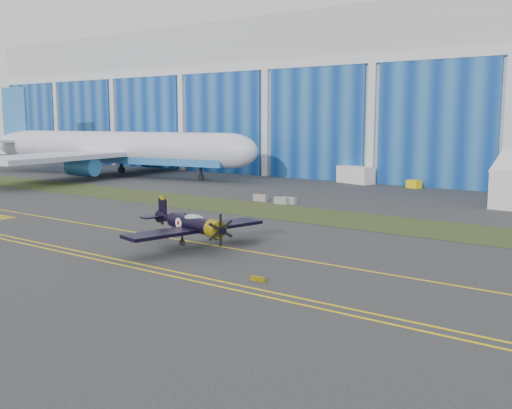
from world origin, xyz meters
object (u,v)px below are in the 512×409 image
Objects in this scene: jetliner at (116,113)px; shipping_container at (356,175)px; tug at (414,184)px; warbird at (192,224)px.

shipping_container is (43.22, 15.17, -10.57)m from jetliner.
shipping_container is 10.90m from tug.
jetliner is (-56.58, 39.70, 9.89)m from warbird.
shipping_container is at bearing 10.19° from jetliner.
jetliner is 11.65× the size of shipping_container.
jetliner reaches higher than tug.
warbird is 56.48m from shipping_container.
warbird is 69.83m from jetliner.
warbird reaches higher than shipping_container.
warbird is 0.19× the size of jetliner.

